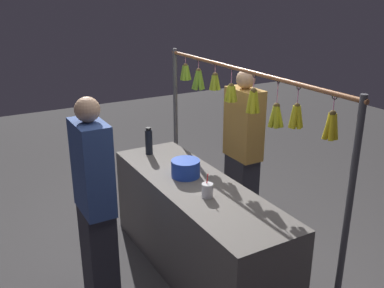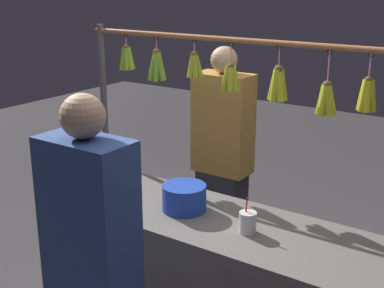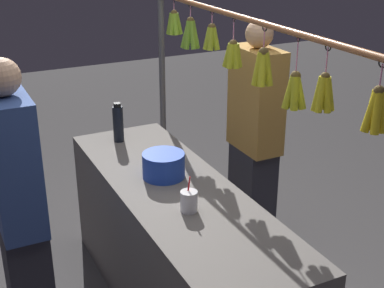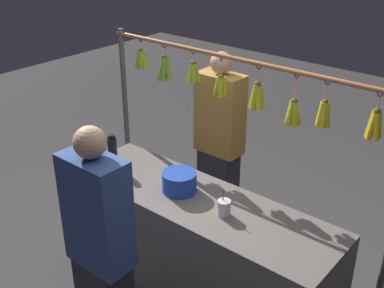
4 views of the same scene
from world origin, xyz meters
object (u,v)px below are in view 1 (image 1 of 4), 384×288
(blue_bucket, at_px, (185,168))
(vendor_person, at_px, (243,154))
(customer_person, at_px, (95,206))
(water_bottle, at_px, (149,142))
(drink_cup, at_px, (207,190))

(blue_bucket, distance_m, vendor_person, 0.79)
(blue_bucket, bearing_deg, customer_person, 98.46)
(blue_bucket, xyz_separation_m, customer_person, (-0.12, 0.82, -0.08))
(water_bottle, height_order, drink_cup, water_bottle)
(water_bottle, relative_size, blue_bucket, 1.09)
(blue_bucket, relative_size, vendor_person, 0.15)
(vendor_person, distance_m, customer_person, 1.61)
(vendor_person, xyz_separation_m, customer_person, (-0.34, 1.58, 0.00))
(blue_bucket, distance_m, drink_cup, 0.42)
(customer_person, bearing_deg, water_bottle, -45.85)
(water_bottle, bearing_deg, drink_cup, -179.67)
(drink_cup, bearing_deg, vendor_person, -51.32)
(water_bottle, xyz_separation_m, vendor_person, (-0.42, -0.80, -0.14))
(water_bottle, height_order, customer_person, customer_person)
(blue_bucket, xyz_separation_m, drink_cup, (-0.42, 0.04, -0.02))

